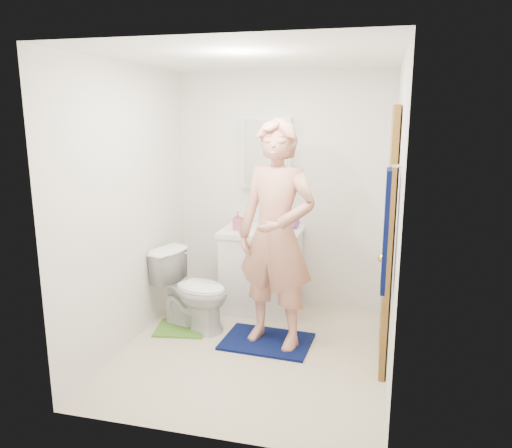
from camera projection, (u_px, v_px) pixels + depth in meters
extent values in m
cube|color=beige|center=(253.00, 352.00, 4.28)|extent=(2.20, 2.40, 0.02)
cube|color=white|center=(253.00, 56.00, 3.74)|extent=(2.20, 2.40, 0.02)
cube|color=white|center=(282.00, 191.00, 5.15)|extent=(2.20, 0.02, 2.40)
cube|color=white|center=(201.00, 255.00, 2.86)|extent=(2.20, 0.02, 2.40)
cube|color=white|center=(128.00, 207.00, 4.27)|extent=(0.02, 2.40, 2.40)
cube|color=white|center=(396.00, 221.00, 3.74)|extent=(0.02, 2.40, 2.40)
cube|color=white|center=(262.00, 272.00, 5.09)|extent=(0.75, 0.55, 0.80)
cube|color=white|center=(262.00, 232.00, 4.99)|extent=(0.79, 0.59, 0.05)
cylinder|color=white|center=(262.00, 230.00, 4.99)|extent=(0.40, 0.40, 0.03)
cylinder|color=silver|center=(266.00, 220.00, 5.14)|extent=(0.03, 0.03, 0.12)
cube|color=white|center=(267.00, 152.00, 5.03)|extent=(0.50, 0.12, 0.70)
cube|color=white|center=(266.00, 153.00, 4.98)|extent=(0.46, 0.01, 0.66)
cube|color=olive|center=(389.00, 238.00, 3.94)|extent=(0.05, 0.80, 2.05)
sphere|color=gold|center=(383.00, 258.00, 3.66)|extent=(0.07, 0.07, 0.07)
cube|color=#071043|center=(386.00, 231.00, 3.21)|extent=(0.03, 0.24, 0.80)
cylinder|color=silver|center=(396.00, 166.00, 3.11)|extent=(0.06, 0.02, 0.02)
imported|color=white|center=(193.00, 290.00, 4.67)|extent=(0.82, 0.61, 0.74)
cube|color=#071043|center=(267.00, 341.00, 4.42)|extent=(0.80, 0.59, 0.02)
cube|color=#4F882D|center=(181.00, 328.00, 4.69)|extent=(0.52, 0.46, 0.02)
imported|color=#AB4F69|center=(238.00, 221.00, 4.95)|extent=(0.09, 0.09, 0.19)
imported|color=#8D4191|center=(294.00, 223.00, 5.03)|extent=(0.17, 0.17, 0.10)
imported|color=tan|center=(276.00, 236.00, 4.18)|extent=(0.81, 0.64, 1.93)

